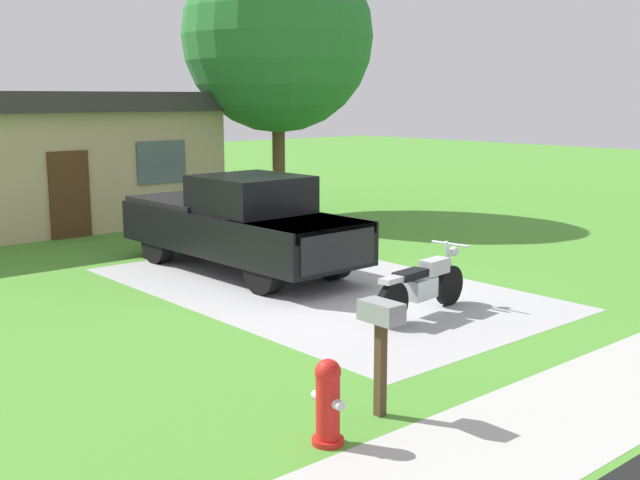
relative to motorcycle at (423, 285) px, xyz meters
The scene contains 8 objects.
ground_plane 2.42m from the motorcycle, 92.39° to the left, with size 80.00×80.00×0.00m, color #4E9331.
driveway_pad 2.42m from the motorcycle, 92.39° to the left, with size 5.04×8.31×0.01m, color #ACACAC.
motorcycle is the anchor object (origin of this frame).
pickup_truck 4.57m from the motorcycle, 94.21° to the left, with size 2.13×5.67×1.90m.
fire_hydrant 4.89m from the motorcycle, 149.30° to the right, with size 0.32×0.40×0.87m.
mailbox 4.09m from the motorcycle, 144.80° to the right, with size 0.26×0.48×1.26m.
shade_tree 11.60m from the motorcycle, 64.11° to the left, with size 5.28×5.28×7.65m.
neighbor_house 12.76m from the motorcycle, 96.05° to the left, with size 9.60×5.60×3.50m.
Camera 1 is at (-8.87, -10.23, 3.36)m, focal length 43.65 mm.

